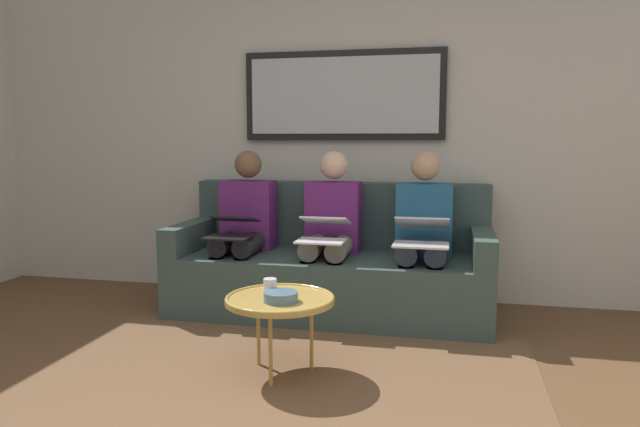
# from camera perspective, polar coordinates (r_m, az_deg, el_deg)

# --- Properties ---
(wall_rear) EXTENTS (6.00, 0.12, 2.60)m
(wall_rear) POSITION_cam_1_polar(r_m,az_deg,el_deg) (4.61, 2.46, 8.19)
(wall_rear) COLOR beige
(wall_rear) RESTS_ON ground_plane
(area_rug) EXTENTS (2.60, 1.80, 0.01)m
(area_rug) POSITION_cam_1_polar(r_m,az_deg,el_deg) (3.15, -3.50, -15.57)
(area_rug) COLOR brown
(area_rug) RESTS_ON ground_plane
(couch) EXTENTS (2.20, 0.90, 0.90)m
(couch) POSITION_cam_1_polar(r_m,az_deg,el_deg) (4.23, 1.24, -5.21)
(couch) COLOR #384C47
(couch) RESTS_ON ground_plane
(framed_mirror) EXTENTS (1.53, 0.05, 0.67)m
(framed_mirror) POSITION_cam_1_polar(r_m,az_deg,el_deg) (4.53, 2.27, 11.38)
(framed_mirror) COLOR black
(coffee_table) EXTENTS (0.57, 0.57, 0.42)m
(coffee_table) POSITION_cam_1_polar(r_m,az_deg,el_deg) (3.07, -3.91, -8.41)
(coffee_table) COLOR tan
(coffee_table) RESTS_ON ground_plane
(cup) EXTENTS (0.07, 0.07, 0.09)m
(cup) POSITION_cam_1_polar(r_m,az_deg,el_deg) (3.11, -4.87, -7.12)
(cup) COLOR silver
(cup) RESTS_ON coffee_table
(bowl) EXTENTS (0.17, 0.17, 0.05)m
(bowl) POSITION_cam_1_polar(r_m,az_deg,el_deg) (2.99, -3.83, -8.06)
(bowl) COLOR slate
(bowl) RESTS_ON coffee_table
(person_left) EXTENTS (0.38, 0.58, 1.14)m
(person_left) POSITION_cam_1_polar(r_m,az_deg,el_deg) (4.03, 10.01, -1.63)
(person_left) COLOR #235B84
(person_left) RESTS_ON couch
(laptop_silver) EXTENTS (0.35, 0.40, 0.17)m
(laptop_silver) POSITION_cam_1_polar(r_m,az_deg,el_deg) (3.81, 9.86, -1.81)
(laptop_silver) COLOR silver
(person_middle) EXTENTS (0.38, 0.58, 1.14)m
(person_middle) POSITION_cam_1_polar(r_m,az_deg,el_deg) (4.11, 1.06, -1.36)
(person_middle) COLOR #66236B
(person_middle) RESTS_ON couch
(laptop_white) EXTENTS (0.31, 0.37, 0.16)m
(laptop_white) POSITION_cam_1_polar(r_m,az_deg,el_deg) (3.88, 0.36, -1.54)
(laptop_white) COLOR white
(person_right) EXTENTS (0.38, 0.58, 1.14)m
(person_right) POSITION_cam_1_polar(r_m,az_deg,el_deg) (4.28, -7.36, -1.07)
(person_right) COLOR #66236B
(person_right) RESTS_ON couch
(laptop_black) EXTENTS (0.30, 0.34, 0.15)m
(laptop_black) POSITION_cam_1_polar(r_m,az_deg,el_deg) (4.05, -8.55, -1.30)
(laptop_black) COLOR black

